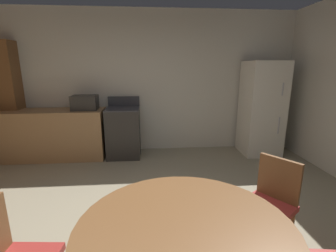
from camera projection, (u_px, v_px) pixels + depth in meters
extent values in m
plane|color=gray|center=(148.00, 252.00, 2.21)|extent=(14.00, 14.00, 0.00)
cube|color=beige|center=(147.00, 83.00, 4.69)|extent=(6.07, 0.12, 2.70)
cube|color=#9E754C|center=(51.00, 134.00, 4.38)|extent=(1.94, 0.60, 0.90)
cube|color=brown|center=(8.00, 101.00, 4.35)|extent=(0.44, 0.36, 2.10)
cube|color=#2D2B28|center=(124.00, 133.00, 4.48)|extent=(0.60, 0.60, 0.90)
cube|color=#38383D|center=(123.00, 109.00, 4.37)|extent=(0.60, 0.60, 0.02)
cube|color=#38383D|center=(124.00, 101.00, 4.62)|extent=(0.60, 0.04, 0.18)
cube|color=silver|center=(262.00, 109.00, 4.54)|extent=(0.68, 0.66, 1.76)
cylinder|color=#B2B2B7|center=(283.00, 89.00, 4.13)|extent=(0.02, 0.02, 0.22)
cylinder|color=#B2B2B7|center=(279.00, 126.00, 4.29)|extent=(0.02, 0.02, 0.30)
cube|color=#2D2B28|center=(85.00, 103.00, 4.29)|extent=(0.44, 0.32, 0.26)
cylinder|color=brown|center=(185.00, 229.00, 1.40)|extent=(1.30, 1.30, 0.04)
cylinder|color=brown|center=(273.00, 250.00, 1.94)|extent=(0.03, 0.03, 0.43)
cylinder|color=brown|center=(237.00, 229.00, 2.19)|extent=(0.03, 0.03, 0.43)
cylinder|color=brown|center=(291.00, 232.00, 2.16)|extent=(0.03, 0.03, 0.43)
cylinder|color=brown|center=(256.00, 214.00, 2.41)|extent=(0.03, 0.03, 0.43)
cube|color=#9E2D28|center=(266.00, 208.00, 2.12)|extent=(0.56, 0.56, 0.05)
cube|color=brown|center=(279.00, 180.00, 2.18)|extent=(0.25, 0.33, 0.42)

